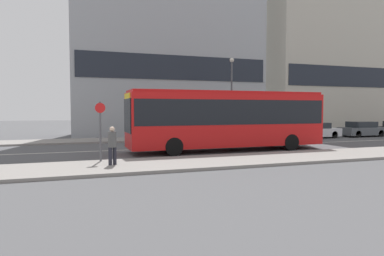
# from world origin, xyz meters

# --- Properties ---
(ground_plane) EXTENTS (120.00, 120.00, 0.00)m
(ground_plane) POSITION_xyz_m (0.00, 0.00, 0.00)
(ground_plane) COLOR #4F4F51
(sidewalk_near) EXTENTS (44.00, 3.50, 0.13)m
(sidewalk_near) POSITION_xyz_m (0.00, -6.25, 0.07)
(sidewalk_near) COLOR gray
(sidewalk_near) RESTS_ON ground_plane
(sidewalk_far) EXTENTS (44.00, 3.50, 0.13)m
(sidewalk_far) POSITION_xyz_m (0.00, 6.25, 0.07)
(sidewalk_far) COLOR gray
(sidewalk_far) RESTS_ON ground_plane
(lane_centerline) EXTENTS (41.80, 0.16, 0.01)m
(lane_centerline) POSITION_xyz_m (0.00, 0.00, 0.00)
(lane_centerline) COLOR silver
(lane_centerline) RESTS_ON ground_plane
(apartment_block_left_tower) EXTENTS (18.39, 5.12, 22.54)m
(apartment_block_left_tower) POSITION_xyz_m (3.59, 12.02, 11.26)
(apartment_block_left_tower) COLOR #9EA3A8
(apartment_block_left_tower) RESTS_ON ground_plane
(apartment_block_right_tower) EXTENTS (17.74, 6.41, 21.79)m
(apartment_block_right_tower) POSITION_xyz_m (23.93, 12.67, 10.89)
(apartment_block_right_tower) COLOR #B7B2A3
(apartment_block_right_tower) RESTS_ON ground_plane
(city_bus) EXTENTS (11.60, 2.57, 3.45)m
(city_bus) POSITION_xyz_m (3.10, -2.23, 1.98)
(city_bus) COLOR red
(city_bus) RESTS_ON ground_plane
(parked_car_0) EXTENTS (3.99, 1.81, 1.30)m
(parked_car_0) POSITION_xyz_m (13.94, 3.43, 0.62)
(parked_car_0) COLOR silver
(parked_car_0) RESTS_ON ground_plane
(parked_car_1) EXTENTS (4.09, 1.72, 1.33)m
(parked_car_1) POSITION_xyz_m (18.91, 3.32, 0.63)
(parked_car_1) COLOR #4C5156
(parked_car_1) RESTS_ON ground_plane
(pedestrian_near_stop) EXTENTS (0.34, 0.34, 1.58)m
(pedestrian_near_stop) POSITION_xyz_m (-3.90, -6.13, 1.02)
(pedestrian_near_stop) COLOR #23232D
(pedestrian_near_stop) RESTS_ON sidewalk_near
(bus_stop_sign) EXTENTS (0.44, 0.12, 2.62)m
(bus_stop_sign) POSITION_xyz_m (-4.28, -4.93, 1.66)
(bus_stop_sign) COLOR #4C4C51
(bus_stop_sign) RESTS_ON sidewalk_near
(street_lamp) EXTENTS (0.36, 0.36, 6.50)m
(street_lamp) POSITION_xyz_m (6.93, 5.16, 4.12)
(street_lamp) COLOR #4C4C51
(street_lamp) RESTS_ON sidewalk_far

